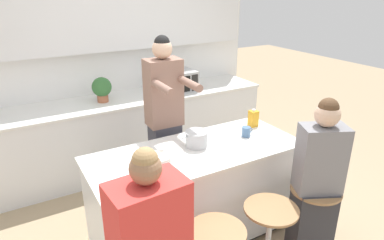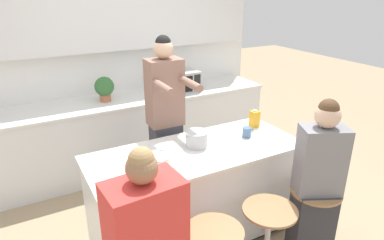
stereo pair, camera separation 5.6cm
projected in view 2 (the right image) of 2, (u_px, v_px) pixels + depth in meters
name	position (u px, v px, depth m)	size (l,w,h in m)	color
ground_plane	(196.00, 234.00, 3.23)	(16.00, 16.00, 0.00)	tan
wall_back	(120.00, 41.00, 4.25)	(3.78, 0.22, 2.70)	white
back_counter	(135.00, 131.00, 4.38)	(3.51, 0.71, 0.91)	silver
kitchen_island	(196.00, 194.00, 3.07)	(1.86, 0.77, 0.89)	black
bar_stool_center_right	(267.00, 238.00, 2.64)	(0.41, 0.41, 0.64)	#997047
bar_stool_rightmost	(312.00, 217.00, 2.87)	(0.41, 0.41, 0.64)	#997047
person_cooking	(166.00, 126.00, 3.37)	(0.35, 0.58, 1.78)	#383842
person_seated_near	(316.00, 189.00, 2.77)	(0.41, 0.38, 1.42)	#333338
cooking_pot	(197.00, 139.00, 2.95)	(0.29, 0.20, 0.14)	#B7BABC
fruit_bowl	(158.00, 160.00, 2.68)	(0.20, 0.20, 0.07)	silver
coffee_cup_near	(247.00, 132.00, 3.14)	(0.11, 0.08, 0.09)	#4C7099
juice_carton	(254.00, 119.00, 3.36)	(0.08, 0.08, 0.18)	gold
microwave	(178.00, 81.00, 4.40)	(0.49, 0.37, 0.26)	#B2B5B7
potted_plant	(104.00, 88.00, 4.00)	(0.23, 0.23, 0.29)	#A86042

